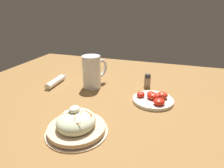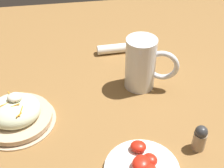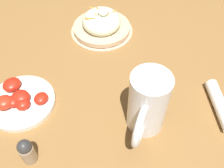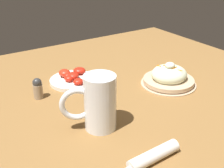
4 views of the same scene
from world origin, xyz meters
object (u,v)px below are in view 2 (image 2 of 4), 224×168
object	(u,v)px
salt_shaker	(200,138)
salad_plate	(16,114)
napkin_roll	(118,48)
beer_mug	(142,65)

from	to	relation	value
salt_shaker	salad_plate	bearing A→B (deg)	-20.05
napkin_roll	salt_shaker	world-z (taller)	salt_shaker
salt_shaker	napkin_roll	bearing A→B (deg)	-75.53
napkin_roll	salt_shaker	bearing A→B (deg)	104.47
beer_mug	salt_shaker	bearing A→B (deg)	107.59
beer_mug	salt_shaker	distance (m)	0.29
salad_plate	beer_mug	size ratio (longest dim) A/B	1.28
beer_mug	salt_shaker	xyz separation A→B (m)	(-0.09, 0.27, -0.04)
salad_plate	salt_shaker	size ratio (longest dim) A/B	2.81
salad_plate	salt_shaker	distance (m)	0.48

